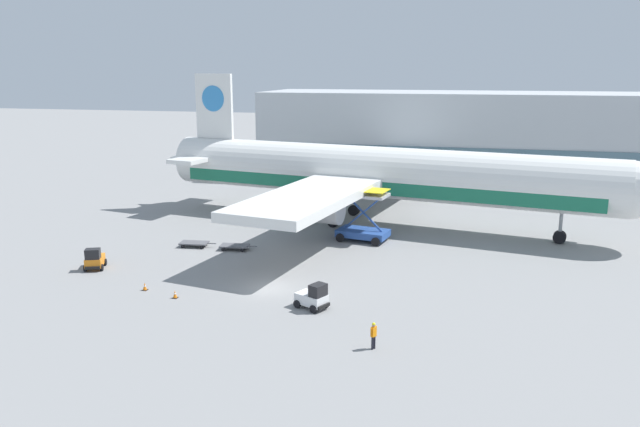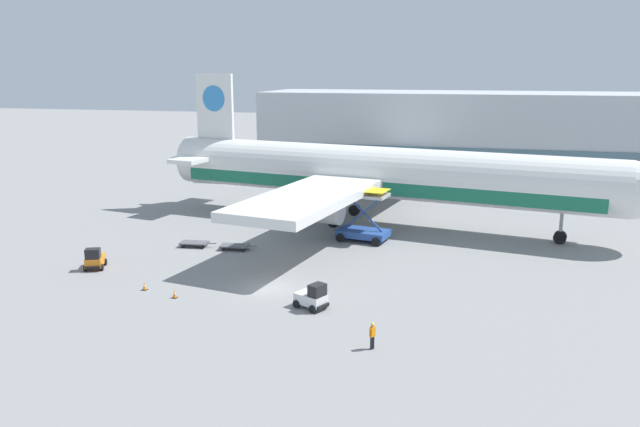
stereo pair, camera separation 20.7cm
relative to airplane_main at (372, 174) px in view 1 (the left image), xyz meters
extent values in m
plane|color=gray|center=(-4.31, -23.89, -5.84)|extent=(400.00, 400.00, 0.00)
cube|color=#B2B7BC|center=(22.29, 32.79, 1.16)|extent=(90.00, 18.00, 14.00)
cube|color=slate|center=(22.29, 23.69, -1.99)|extent=(88.20, 0.20, 4.90)
cylinder|color=white|center=(0.78, -0.14, 0.26)|extent=(52.22, 14.63, 5.80)
cube|color=#196B4C|center=(0.78, -0.14, -1.04)|extent=(48.11, 13.80, 1.45)
sphere|color=white|center=(26.40, -4.59, 0.26)|extent=(5.68, 5.68, 5.68)
cone|color=white|center=(-24.83, 4.32, 0.26)|extent=(7.23, 6.52, 5.51)
cube|color=white|center=(-20.74, 3.61, 7.16)|extent=(5.20, 1.32, 8.00)
cylinder|color=#3384CC|center=(-20.74, 3.61, 8.12)|extent=(3.25, 1.09, 3.20)
cube|color=white|center=(-21.76, 3.79, 0.84)|extent=(5.77, 13.42, 0.50)
cube|color=white|center=(-1.78, 0.31, -0.46)|extent=(16.11, 48.66, 0.90)
cylinder|color=#9EA0A5|center=(-3.51, -9.62, -2.26)|extent=(4.62, 3.48, 2.80)
cylinder|color=#9EA0A5|center=(-0.05, 10.24, -2.26)|extent=(4.62, 3.48, 2.80)
cylinder|color=#9EA0A5|center=(20.25, -3.52, -3.19)|extent=(0.36, 0.36, 4.00)
cylinder|color=black|center=(20.25, -3.52, -5.19)|extent=(1.44, 1.11, 1.30)
cylinder|color=#9EA0A5|center=(-3.87, -2.58, -3.19)|extent=(0.36, 0.36, 4.00)
cylinder|color=black|center=(-3.87, -2.58, -5.19)|extent=(1.44, 1.11, 1.30)
cylinder|color=#9EA0A5|center=(-2.77, 3.73, -3.19)|extent=(0.36, 0.36, 4.00)
cylinder|color=black|center=(-2.77, 3.73, -5.19)|extent=(1.44, 1.11, 1.30)
cone|color=white|center=(37.93, 48.75, -0.13)|extent=(7.46, 7.01, 5.16)
cube|color=#284C99|center=(0.39, -7.45, -5.04)|extent=(5.64, 3.85, 0.70)
cube|color=#B2B2B7|center=(0.39, -7.45, -0.96)|extent=(5.36, 3.65, 0.30)
cube|color=yellow|center=(0.39, -7.45, -0.41)|extent=(5.36, 3.65, 0.08)
cube|color=#284C99|center=(0.39, -7.45, -2.83)|extent=(4.23, 0.89, 3.85)
cube|color=#284C99|center=(0.39, -7.45, -2.83)|extent=(4.23, 0.89, 3.85)
cylinder|color=black|center=(2.57, -6.30, -5.39)|extent=(0.95, 0.51, 0.90)
cylinder|color=black|center=(2.06, -9.26, -5.39)|extent=(0.95, 0.51, 0.90)
cylinder|color=black|center=(-1.27, -5.63, -5.39)|extent=(0.95, 0.51, 0.90)
cylinder|color=black|center=(-1.79, -8.59, -5.39)|extent=(0.95, 0.51, 0.90)
cube|color=silver|center=(0.08, -27.09, -5.14)|extent=(2.68, 2.27, 0.80)
cube|color=black|center=(0.67, -27.38, -4.29)|extent=(1.35, 1.51, 0.90)
cube|color=black|center=(1.19, -27.63, -5.42)|extent=(0.70, 1.20, 0.24)
cylinder|color=black|center=(1.11, -26.82, -5.54)|extent=(0.64, 0.48, 0.60)
cylinder|color=black|center=(0.50, -28.07, -5.54)|extent=(0.64, 0.48, 0.60)
cylinder|color=black|center=(-0.33, -26.11, -5.54)|extent=(0.64, 0.48, 0.60)
cylinder|color=black|center=(-0.95, -27.37, -5.54)|extent=(0.64, 0.48, 0.60)
cube|color=orange|center=(-21.28, -22.69, -5.14)|extent=(2.17, 2.66, 0.80)
cube|color=black|center=(-21.04, -23.29, -4.29)|extent=(1.49, 1.30, 0.90)
cube|color=black|center=(-20.82, -23.83, -5.42)|extent=(1.23, 0.63, 0.24)
cylinder|color=black|center=(-20.33, -23.17, -5.54)|extent=(0.45, 0.65, 0.60)
cylinder|color=black|center=(-21.63, -23.70, -5.54)|extent=(0.45, 0.65, 0.60)
cylinder|color=black|center=(-20.94, -21.68, -5.54)|extent=(0.45, 0.65, 0.60)
cylinder|color=black|center=(-22.24, -22.21, -5.54)|extent=(0.45, 0.65, 0.60)
cube|color=#56565B|center=(-15.70, -14.06, -5.42)|extent=(2.94, 1.79, 0.12)
cube|color=#56565B|center=(-13.86, -13.86, -5.42)|extent=(0.90, 0.18, 0.08)
cylinder|color=black|center=(-14.79, -13.32, -5.66)|extent=(0.37, 0.18, 0.36)
cylinder|color=black|center=(-14.66, -14.59, -5.66)|extent=(0.37, 0.18, 0.36)
cylinder|color=black|center=(-16.74, -13.53, -5.66)|extent=(0.37, 0.18, 0.36)
cylinder|color=black|center=(-16.60, -14.80, -5.66)|extent=(0.37, 0.18, 0.36)
cube|color=#56565B|center=(-11.34, -14.07, -5.42)|extent=(2.94, 1.79, 0.12)
cube|color=#56565B|center=(-9.50, -13.87, -5.42)|extent=(0.90, 0.18, 0.08)
cylinder|color=black|center=(-10.44, -13.33, -5.66)|extent=(0.37, 0.18, 0.36)
cylinder|color=black|center=(-10.30, -14.60, -5.66)|extent=(0.37, 0.18, 0.36)
cylinder|color=black|center=(-12.39, -13.54, -5.66)|extent=(0.37, 0.18, 0.36)
cylinder|color=black|center=(-12.25, -14.81, -5.66)|extent=(0.37, 0.18, 0.36)
cylinder|color=black|center=(5.83, -32.91, -5.41)|extent=(0.14, 0.14, 0.87)
cylinder|color=black|center=(5.73, -33.08, -5.41)|extent=(0.14, 0.14, 0.87)
cube|color=orange|center=(5.78, -32.99, -4.64)|extent=(0.38, 0.42, 0.65)
cylinder|color=orange|center=(5.91, -32.79, -4.61)|extent=(0.09, 0.09, 0.59)
cylinder|color=orange|center=(5.65, -33.20, -4.61)|extent=(0.09, 0.09, 0.59)
sphere|color=tan|center=(5.78, -32.99, -4.20)|extent=(0.24, 0.24, 0.24)
sphere|color=yellow|center=(5.78, -32.99, -4.14)|extent=(0.22, 0.22, 0.22)
cube|color=black|center=(-10.81, -27.78, -5.82)|extent=(0.40, 0.40, 0.04)
cone|color=orange|center=(-10.81, -27.78, -5.50)|extent=(0.32, 0.32, 0.60)
cylinder|color=white|center=(-10.81, -27.78, -5.47)|extent=(0.19, 0.19, 0.08)
cube|color=black|center=(-14.02, -26.76, -5.82)|extent=(0.40, 0.40, 0.04)
cone|color=orange|center=(-14.02, -26.76, -5.50)|extent=(0.32, 0.32, 0.60)
cylinder|color=white|center=(-14.02, -26.76, -5.47)|extent=(0.19, 0.19, 0.08)
camera|label=1|loc=(11.58, -69.68, 11.66)|focal=35.00mm
camera|label=2|loc=(11.78, -69.63, 11.66)|focal=35.00mm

